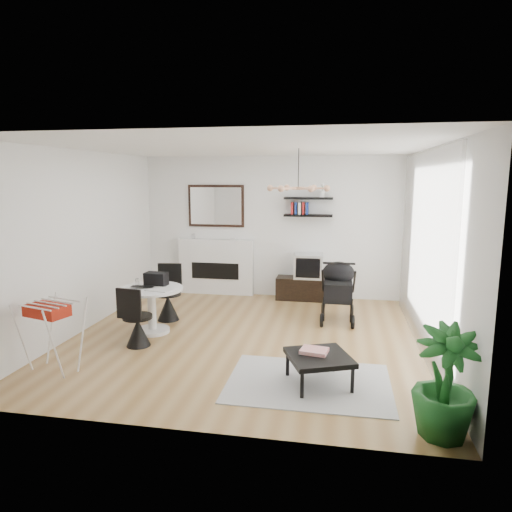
% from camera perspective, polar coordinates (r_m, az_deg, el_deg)
% --- Properties ---
extents(floor, '(5.00, 5.00, 0.00)m').
position_cam_1_polar(floor, '(6.72, -1.28, -10.22)').
color(floor, olive).
rests_on(floor, ground).
extents(ceiling, '(5.00, 5.00, 0.00)m').
position_cam_1_polar(ceiling, '(6.33, -1.38, 13.42)').
color(ceiling, white).
rests_on(ceiling, wall_back).
extents(wall_back, '(5.00, 0.00, 5.00)m').
position_cam_1_polar(wall_back, '(8.83, 1.97, 3.61)').
color(wall_back, white).
rests_on(wall_back, floor).
extents(wall_left, '(0.00, 5.00, 5.00)m').
position_cam_1_polar(wall_left, '(7.31, -20.91, 1.68)').
color(wall_left, white).
rests_on(wall_left, floor).
extents(wall_right, '(0.00, 5.00, 5.00)m').
position_cam_1_polar(wall_right, '(6.37, 21.27, 0.55)').
color(wall_right, white).
rests_on(wall_right, floor).
extents(sheer_curtain, '(0.04, 3.60, 2.60)m').
position_cam_1_polar(sheer_curtain, '(6.55, 20.09, 0.86)').
color(sheer_curtain, white).
rests_on(sheer_curtain, wall_right).
extents(fireplace, '(1.50, 0.17, 2.16)m').
position_cam_1_polar(fireplace, '(9.07, -5.02, -0.50)').
color(fireplace, white).
rests_on(fireplace, floor).
extents(shelf_lower, '(0.90, 0.25, 0.04)m').
position_cam_1_polar(shelf_lower, '(8.60, 6.54, 5.06)').
color(shelf_lower, black).
rests_on(shelf_lower, wall_back).
extents(shelf_upper, '(0.90, 0.25, 0.04)m').
position_cam_1_polar(shelf_upper, '(8.58, 6.59, 7.19)').
color(shelf_upper, black).
rests_on(shelf_upper, wall_back).
extents(pendant_lamp, '(0.90, 0.90, 0.10)m').
position_cam_1_polar(pendant_lamp, '(6.51, 5.30, 8.44)').
color(pendant_lamp, tan).
rests_on(pendant_lamp, ceiling).
extents(tv_console, '(1.14, 0.40, 0.43)m').
position_cam_1_polar(tv_console, '(8.74, 6.33, -4.07)').
color(tv_console, black).
rests_on(tv_console, floor).
extents(crt_tv, '(0.53, 0.46, 0.46)m').
position_cam_1_polar(crt_tv, '(8.64, 6.59, -1.23)').
color(crt_tv, silver).
rests_on(crt_tv, tv_console).
extents(dining_table, '(0.94, 0.94, 0.69)m').
position_cam_1_polar(dining_table, '(7.00, -12.91, -5.75)').
color(dining_table, white).
rests_on(dining_table, floor).
extents(laptop, '(0.36, 0.26, 0.03)m').
position_cam_1_polar(laptop, '(6.92, -14.13, -3.87)').
color(laptop, black).
rests_on(laptop, dining_table).
extents(black_bag, '(0.34, 0.22, 0.20)m').
position_cam_1_polar(black_bag, '(7.06, -12.37, -2.82)').
color(black_bag, black).
rests_on(black_bag, dining_table).
extents(newspaper, '(0.40, 0.35, 0.01)m').
position_cam_1_polar(newspaper, '(6.81, -11.91, -4.08)').
color(newspaper, silver).
rests_on(newspaper, dining_table).
extents(drinking_glass, '(0.06, 0.06, 0.10)m').
position_cam_1_polar(drinking_glass, '(7.17, -14.61, -3.14)').
color(drinking_glass, white).
rests_on(drinking_glass, dining_table).
extents(chair_far, '(0.44, 0.45, 0.91)m').
position_cam_1_polar(chair_far, '(7.61, -10.91, -5.74)').
color(chair_far, black).
rests_on(chair_far, floor).
extents(chair_near, '(0.41, 0.43, 0.85)m').
position_cam_1_polar(chair_near, '(6.54, -14.64, -8.63)').
color(chair_near, black).
rests_on(chair_near, floor).
extents(drying_rack, '(0.70, 0.67, 0.86)m').
position_cam_1_polar(drying_rack, '(6.01, -24.11, -8.98)').
color(drying_rack, white).
rests_on(drying_rack, floor).
extents(stroller, '(0.54, 0.89, 1.07)m').
position_cam_1_polar(stroller, '(7.50, 10.20, -4.58)').
color(stroller, black).
rests_on(stroller, floor).
extents(rug, '(1.82, 1.32, 0.01)m').
position_cam_1_polar(rug, '(5.39, 6.59, -15.47)').
color(rug, gray).
rests_on(rug, floor).
extents(coffee_table, '(0.86, 0.86, 0.34)m').
position_cam_1_polar(coffee_table, '(5.25, 7.88, -12.55)').
color(coffee_table, black).
rests_on(coffee_table, rug).
extents(magazines, '(0.33, 0.28, 0.04)m').
position_cam_1_polar(magazines, '(5.29, 7.29, -11.67)').
color(magazines, red).
rests_on(magazines, coffee_table).
extents(potted_plant, '(0.63, 0.63, 1.02)m').
position_cam_1_polar(potted_plant, '(4.50, 22.59, -14.40)').
color(potted_plant, '#17531C').
rests_on(potted_plant, floor).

